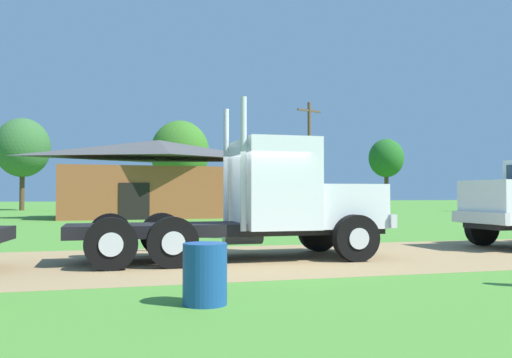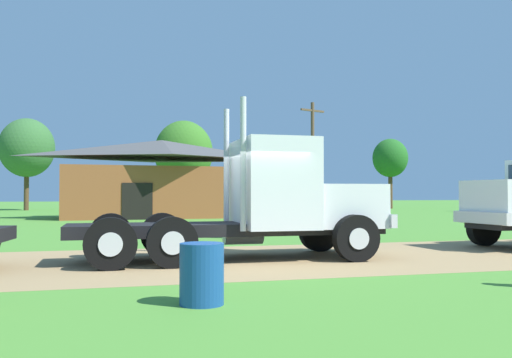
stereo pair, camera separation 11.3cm
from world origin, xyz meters
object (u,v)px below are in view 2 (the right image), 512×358
(visitor_far_side, at_px, (238,214))
(shed_building, at_px, (162,180))
(steel_barrel, at_px, (202,274))
(truck_foreground_white, at_px, (272,203))
(utility_pole_near, at_px, (313,155))

(visitor_far_side, xyz_separation_m, shed_building, (-1.13, 17.77, 1.62))
(shed_building, bearing_deg, steel_barrel, -93.82)
(shed_building, bearing_deg, visitor_far_side, -86.36)
(steel_barrel, bearing_deg, shed_building, 86.18)
(truck_foreground_white, bearing_deg, shed_building, 91.49)
(steel_barrel, xyz_separation_m, shed_building, (1.92, 28.78, 2.04))
(shed_building, distance_m, utility_pole_near, 11.33)
(truck_foreground_white, relative_size, steel_barrel, 8.72)
(utility_pole_near, bearing_deg, steel_barrel, -113.45)
(steel_barrel, relative_size, shed_building, 0.06)
(visitor_far_side, height_order, shed_building, shed_building)
(utility_pole_near, bearing_deg, visitor_far_side, -117.68)
(truck_foreground_white, xyz_separation_m, steel_barrel, (-2.54, -5.06, -0.90))
(visitor_far_side, relative_size, utility_pole_near, 0.19)
(truck_foreground_white, distance_m, utility_pole_near, 27.25)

